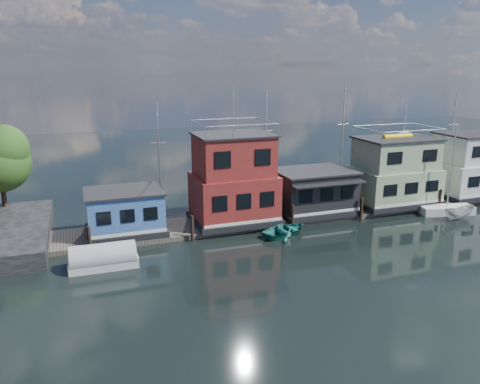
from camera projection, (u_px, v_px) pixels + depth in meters
name	position (u px, v px, depth m)	size (l,w,h in m)	color
ground	(396.00, 263.00, 34.09)	(160.00, 160.00, 0.00)	black
dock	(317.00, 213.00, 44.97)	(48.00, 5.00, 0.40)	#595147
houseboat_blue	(125.00, 212.00, 38.69)	(6.40, 4.90, 3.66)	black
houseboat_red	(234.00, 181.00, 41.23)	(7.40, 5.90, 11.86)	black
houseboat_dark	(314.00, 191.00, 44.21)	(7.40, 6.10, 4.06)	black
houseboat_green	(394.00, 172.00, 46.80)	(8.40, 5.90, 7.03)	black
houseboat_white	(472.00, 166.00, 50.00)	(8.40, 5.90, 6.66)	black
pilings	(329.00, 213.00, 42.07)	(42.28, 0.28, 2.20)	#2D2116
background_masts	(332.00, 145.00, 50.54)	(36.40, 0.16, 12.00)	silver
tarp_runabout	(103.00, 258.00, 33.13)	(4.77, 1.97, 1.92)	beige
day_sailer	(447.00, 209.00, 45.23)	(5.33, 2.76, 8.01)	white
motorboat	(459.00, 213.00, 43.53)	(1.24, 3.31, 1.28)	silver
dinghy_teal	(286.00, 230.00, 39.60)	(3.08, 4.31, 0.89)	#227D75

